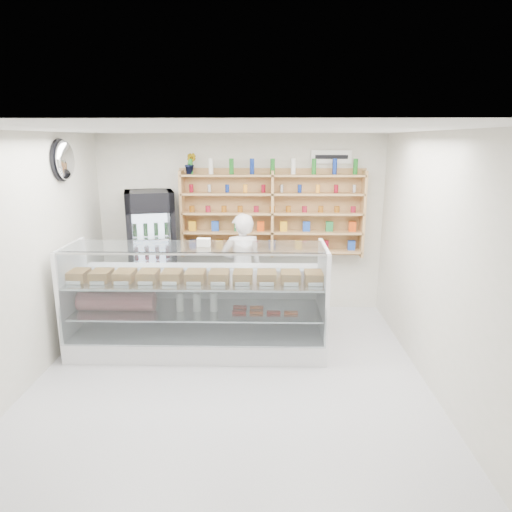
{
  "coord_description": "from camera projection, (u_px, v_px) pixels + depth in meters",
  "views": [
    {
      "loc": [
        0.4,
        -4.68,
        2.7
      ],
      "look_at": [
        0.28,
        0.9,
        1.28
      ],
      "focal_mm": 32.0,
      "sensor_mm": 36.0,
      "label": 1
    }
  ],
  "objects": [
    {
      "name": "room",
      "position": [
        228.0,
        266.0,
        4.87
      ],
      "size": [
        5.0,
        5.0,
        5.0
      ],
      "color": "silver",
      "rests_on": "ground"
    },
    {
      "name": "wall_shelving",
      "position": [
        272.0,
        213.0,
        7.08
      ],
      "size": [
        2.84,
        0.28,
        1.33
      ],
      "color": "tan",
      "rests_on": "back_wall"
    },
    {
      "name": "potted_plant",
      "position": [
        190.0,
        164.0,
        6.92
      ],
      "size": [
        0.19,
        0.16,
        0.32
      ],
      "primitive_type": "imported",
      "rotation": [
        0.0,
        0.0,
        -0.13
      ],
      "color": "#1E6626",
      "rests_on": "wall_shelving"
    },
    {
      "name": "drinks_cooler",
      "position": [
        152.0,
        254.0,
        7.07
      ],
      "size": [
        0.87,
        0.86,
        1.96
      ],
      "rotation": [
        0.0,
        0.0,
        0.28
      ],
      "color": "black",
      "rests_on": "floor"
    },
    {
      "name": "security_mirror",
      "position": [
        65.0,
        160.0,
        5.82
      ],
      "size": [
        0.15,
        0.5,
        0.5
      ],
      "primitive_type": "ellipsoid",
      "color": "silver",
      "rests_on": "left_wall"
    },
    {
      "name": "display_counter",
      "position": [
        198.0,
        322.0,
        5.98
      ],
      "size": [
        3.28,
        0.98,
        1.43
      ],
      "color": "white",
      "rests_on": "floor"
    },
    {
      "name": "shop_worker",
      "position": [
        242.0,
        269.0,
        6.8
      ],
      "size": [
        0.69,
        0.54,
        1.68
      ],
      "primitive_type": "imported",
      "rotation": [
        0.0,
        0.0,
        3.39
      ],
      "color": "silver",
      "rests_on": "floor"
    },
    {
      "name": "wall_sign",
      "position": [
        331.0,
        157.0,
        6.97
      ],
      "size": [
        0.62,
        0.03,
        0.2
      ],
      "primitive_type": "cube",
      "color": "white",
      "rests_on": "back_wall"
    }
  ]
}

